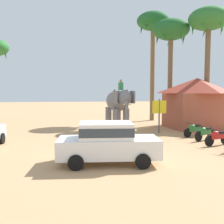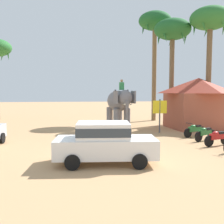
{
  "view_description": "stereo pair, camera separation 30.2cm",
  "coord_description": "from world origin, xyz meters",
  "px_view_note": "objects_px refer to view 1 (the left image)",
  "views": [
    {
      "loc": [
        -1.18,
        -10.87,
        2.98
      ],
      "look_at": [
        1.1,
        5.7,
        1.6
      ],
      "focal_mm": 41.19,
      "sensor_mm": 36.0,
      "label": 1
    },
    {
      "loc": [
        -0.88,
        -10.9,
        2.98
      ],
      "look_at": [
        1.1,
        5.7,
        1.6
      ],
      "focal_mm": 41.19,
      "sensor_mm": 36.0,
      "label": 2
    }
  ],
  "objects_px": {
    "motorcycle_end_of_row": "(194,130)",
    "roadside_hut": "(197,102)",
    "motorcycle_fourth_in_row": "(217,137)",
    "motorcycle_far_in_row": "(205,133)",
    "palm_tree_leaning_seaward": "(209,23)",
    "car_sedan_foreground": "(108,141)",
    "elephant_with_mahout": "(118,103)",
    "palm_tree_far_back": "(171,33)",
    "signboard_yellow": "(159,109)",
    "palm_tree_left_of_road": "(153,26)"
  },
  "relations": [
    {
      "from": "motorcycle_fourth_in_row",
      "to": "motorcycle_far_in_row",
      "type": "relative_size",
      "value": 1.06
    },
    {
      "from": "motorcycle_far_in_row",
      "to": "signboard_yellow",
      "type": "relative_size",
      "value": 0.69
    },
    {
      "from": "motorcycle_end_of_row",
      "to": "palm_tree_far_back",
      "type": "height_order",
      "value": "palm_tree_far_back"
    },
    {
      "from": "motorcycle_far_in_row",
      "to": "roadside_hut",
      "type": "height_order",
      "value": "roadside_hut"
    },
    {
      "from": "palm_tree_left_of_road",
      "to": "palm_tree_leaning_seaward",
      "type": "distance_m",
      "value": 6.24
    },
    {
      "from": "motorcycle_end_of_row",
      "to": "roadside_hut",
      "type": "height_order",
      "value": "roadside_hut"
    },
    {
      "from": "palm_tree_leaning_seaward",
      "to": "roadside_hut",
      "type": "height_order",
      "value": "palm_tree_leaning_seaward"
    },
    {
      "from": "palm_tree_leaning_seaward",
      "to": "roadside_hut",
      "type": "xyz_separation_m",
      "value": [
        -0.96,
        -0.3,
        -6.24
      ]
    },
    {
      "from": "motorcycle_fourth_in_row",
      "to": "palm_tree_left_of_road",
      "type": "relative_size",
      "value": 0.16
    },
    {
      "from": "motorcycle_end_of_row",
      "to": "roadside_hut",
      "type": "distance_m",
      "value": 4.57
    },
    {
      "from": "palm_tree_leaning_seaward",
      "to": "roadside_hut",
      "type": "relative_size",
      "value": 1.79
    },
    {
      "from": "elephant_with_mahout",
      "to": "motorcycle_fourth_in_row",
      "type": "bearing_deg",
      "value": -60.89
    },
    {
      "from": "motorcycle_fourth_in_row",
      "to": "palm_tree_far_back",
      "type": "xyz_separation_m",
      "value": [
        0.58,
        8.94,
        7.52
      ]
    },
    {
      "from": "motorcycle_far_in_row",
      "to": "palm_tree_far_back",
      "type": "distance_m",
      "value": 10.65
    },
    {
      "from": "motorcycle_fourth_in_row",
      "to": "motorcycle_far_in_row",
      "type": "xyz_separation_m",
      "value": [
        0.01,
        1.42,
        0.0
      ]
    },
    {
      "from": "roadside_hut",
      "to": "palm_tree_far_back",
      "type": "bearing_deg",
      "value": 118.83
    },
    {
      "from": "car_sedan_foreground",
      "to": "palm_tree_far_back",
      "type": "height_order",
      "value": "palm_tree_far_back"
    },
    {
      "from": "signboard_yellow",
      "to": "elephant_with_mahout",
      "type": "bearing_deg",
      "value": 127.3
    },
    {
      "from": "elephant_with_mahout",
      "to": "motorcycle_far_in_row",
      "type": "relative_size",
      "value": 2.43
    },
    {
      "from": "car_sedan_foreground",
      "to": "palm_tree_far_back",
      "type": "xyz_separation_m",
      "value": [
        6.96,
        11.62,
        7.05
      ]
    },
    {
      "from": "roadside_hut",
      "to": "signboard_yellow",
      "type": "bearing_deg",
      "value": -152.13
    },
    {
      "from": "palm_tree_far_back",
      "to": "roadside_hut",
      "type": "xyz_separation_m",
      "value": [
        1.35,
        -2.46,
        -5.85
      ]
    },
    {
      "from": "motorcycle_fourth_in_row",
      "to": "motorcycle_far_in_row",
      "type": "bearing_deg",
      "value": 89.5
    },
    {
      "from": "elephant_with_mahout",
      "to": "signboard_yellow",
      "type": "relative_size",
      "value": 1.67
    },
    {
      "from": "car_sedan_foreground",
      "to": "elephant_with_mahout",
      "type": "height_order",
      "value": "elephant_with_mahout"
    },
    {
      "from": "palm_tree_leaning_seaward",
      "to": "motorcycle_far_in_row",
      "type": "bearing_deg",
      "value": -118.24
    },
    {
      "from": "motorcycle_far_in_row",
      "to": "palm_tree_leaning_seaward",
      "type": "xyz_separation_m",
      "value": [
        2.88,
        5.36,
        7.9
      ]
    },
    {
      "from": "elephant_with_mahout",
      "to": "palm_tree_leaning_seaward",
      "type": "height_order",
      "value": "palm_tree_leaning_seaward"
    },
    {
      "from": "car_sedan_foreground",
      "to": "elephant_with_mahout",
      "type": "xyz_separation_m",
      "value": [
        2.11,
        10.35,
        1.06
      ]
    },
    {
      "from": "elephant_with_mahout",
      "to": "palm_tree_left_of_road",
      "type": "xyz_separation_m",
      "value": [
        4.21,
        4.51,
        7.4
      ]
    },
    {
      "from": "car_sedan_foreground",
      "to": "palm_tree_far_back",
      "type": "bearing_deg",
      "value": 59.07
    },
    {
      "from": "elephant_with_mahout",
      "to": "palm_tree_leaning_seaward",
      "type": "xyz_separation_m",
      "value": [
        7.16,
        -0.89,
        6.38
      ]
    },
    {
      "from": "palm_tree_leaning_seaward",
      "to": "motorcycle_end_of_row",
      "type": "bearing_deg",
      "value": -125.8
    },
    {
      "from": "motorcycle_fourth_in_row",
      "to": "car_sedan_foreground",
      "type": "bearing_deg",
      "value": -157.2
    },
    {
      "from": "motorcycle_end_of_row",
      "to": "palm_tree_leaning_seaward",
      "type": "height_order",
      "value": "palm_tree_leaning_seaward"
    },
    {
      "from": "motorcycle_fourth_in_row",
      "to": "motorcycle_end_of_row",
      "type": "distance_m",
      "value": 2.71
    },
    {
      "from": "palm_tree_far_back",
      "to": "roadside_hut",
      "type": "relative_size",
      "value": 1.71
    },
    {
      "from": "motorcycle_fourth_in_row",
      "to": "palm_tree_leaning_seaward",
      "type": "xyz_separation_m",
      "value": [
        2.89,
        6.78,
        7.9
      ]
    },
    {
      "from": "car_sedan_foreground",
      "to": "signboard_yellow",
      "type": "relative_size",
      "value": 1.76
    },
    {
      "from": "motorcycle_fourth_in_row",
      "to": "palm_tree_far_back",
      "type": "relative_size",
      "value": 0.19
    },
    {
      "from": "car_sedan_foreground",
      "to": "motorcycle_fourth_in_row",
      "type": "xyz_separation_m",
      "value": [
        6.38,
        2.68,
        -0.46
      ]
    },
    {
      "from": "motorcycle_end_of_row",
      "to": "signboard_yellow",
      "type": "height_order",
      "value": "signboard_yellow"
    },
    {
      "from": "roadside_hut",
      "to": "palm_tree_left_of_road",
      "type": "bearing_deg",
      "value": 109.28
    },
    {
      "from": "roadside_hut",
      "to": "signboard_yellow",
      "type": "xyz_separation_m",
      "value": [
        -3.77,
        -2.0,
        -0.44
      ]
    },
    {
      "from": "motorcycle_far_in_row",
      "to": "roadside_hut",
      "type": "distance_m",
      "value": 5.66
    },
    {
      "from": "motorcycle_end_of_row",
      "to": "palm_tree_leaning_seaward",
      "type": "relative_size",
      "value": 0.18
    },
    {
      "from": "car_sedan_foreground",
      "to": "palm_tree_leaning_seaward",
      "type": "distance_m",
      "value": 15.19
    },
    {
      "from": "palm_tree_left_of_road",
      "to": "motorcycle_far_in_row",
      "type": "bearing_deg",
      "value": -89.6
    },
    {
      "from": "motorcycle_far_in_row",
      "to": "signboard_yellow",
      "type": "height_order",
      "value": "signboard_yellow"
    },
    {
      "from": "elephant_with_mahout",
      "to": "roadside_hut",
      "type": "distance_m",
      "value": 6.32
    }
  ]
}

